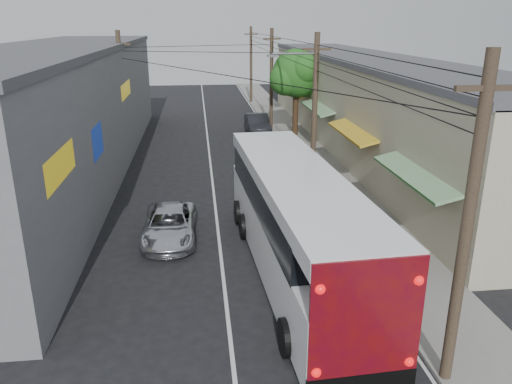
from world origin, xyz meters
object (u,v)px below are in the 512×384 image
at_px(pedestrian_near, 327,184).
at_px(pedestrian_far, 333,189).
at_px(jeepney, 169,225).
at_px(parked_car_far, 258,124).
at_px(parked_suv, 295,166).
at_px(coach_bus, 295,221).
at_px(parked_car_mid, 267,145).

distance_m(pedestrian_near, pedestrian_far, 0.34).
distance_m(jeepney, parked_car_far, 20.50).
distance_m(parked_suv, pedestrian_far, 4.24).
relative_size(coach_bus, parked_car_mid, 2.84).
xyz_separation_m(parked_car_mid, pedestrian_near, (1.60, -9.35, 0.26)).
relative_size(jeepney, pedestrian_far, 3.03).
bearing_deg(jeepney, parked_car_far, 74.12).
bearing_deg(pedestrian_far, parked_car_far, -67.64).
bearing_deg(coach_bus, parked_suv, 75.85).
bearing_deg(jeepney, coach_bus, -34.83).
relative_size(parked_suv, parked_car_far, 1.27).
xyz_separation_m(parked_suv, parked_car_far, (-0.62, 12.42, -0.09)).
bearing_deg(parked_car_far, parked_car_mid, -92.23).
height_order(parked_suv, pedestrian_far, parked_suv).
height_order(parked_car_far, pedestrian_far, pedestrian_far).
xyz_separation_m(parked_car_far, pedestrian_far, (1.65, -16.53, 0.08)).
bearing_deg(pedestrian_near, coach_bus, 52.90).
xyz_separation_m(jeepney, pedestrian_far, (7.62, 3.08, 0.24)).
bearing_deg(pedestrian_far, coach_bus, 80.75).
xyz_separation_m(parked_suv, pedestrian_far, (1.03, -4.11, -0.01)).
bearing_deg(parked_suv, parked_car_mid, 94.66).
bearing_deg(parked_car_mid, coach_bus, -87.16).
height_order(parked_suv, parked_car_mid, parked_suv).
relative_size(coach_bus, pedestrian_near, 7.12).
bearing_deg(coach_bus, pedestrian_near, 63.39).
relative_size(jeepney, parked_suv, 0.75).
height_order(coach_bus, jeepney, coach_bus).
relative_size(coach_bus, parked_suv, 2.16).
bearing_deg(parked_car_far, jeepney, -107.65).
height_order(parked_car_far, pedestrian_near, pedestrian_near).
height_order(jeepney, parked_car_far, parked_car_far).
distance_m(parked_car_mid, pedestrian_far, 9.71).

